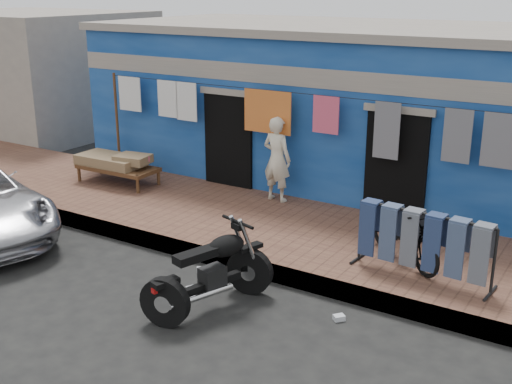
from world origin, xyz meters
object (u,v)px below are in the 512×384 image
at_px(bicycle, 406,227).
at_px(motorcycle, 209,270).
at_px(charpoy, 118,169).
at_px(seated_person, 277,159).
at_px(jeans_rack, 423,243).

xyz_separation_m(bicycle, motorcycle, (-1.85, -2.33, -0.22)).
bearing_deg(charpoy, bicycle, -6.06).
distance_m(seated_person, charpoy, 3.44).
bearing_deg(bicycle, charpoy, 120.74).
bearing_deg(seated_person, jeans_rack, 157.75).
distance_m(bicycle, charpoy, 6.37).
distance_m(motorcycle, charpoy, 5.40).
height_order(seated_person, bicycle, seated_person).
bearing_deg(bicycle, jeans_rack, -96.33).
height_order(charpoy, jeans_rack, jeans_rack).
height_order(seated_person, charpoy, seated_person).
distance_m(bicycle, jeans_rack, 0.52).
distance_m(seated_person, bicycle, 3.36).
xyz_separation_m(seated_person, motorcycle, (1.17, -3.77, -0.48)).
height_order(motorcycle, jeans_rack, jeans_rack).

